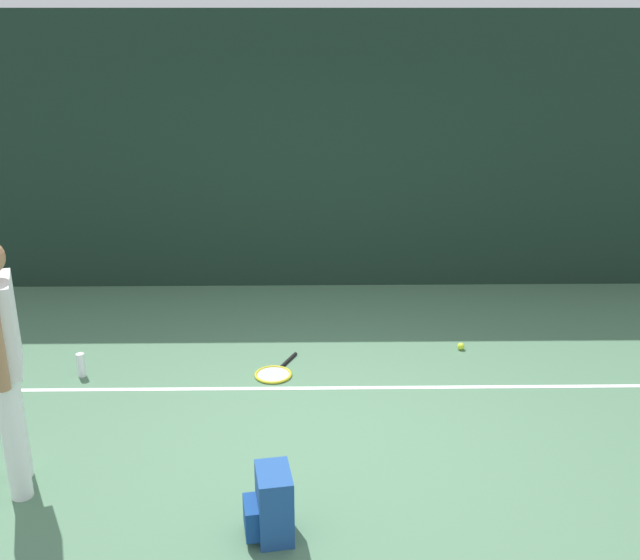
% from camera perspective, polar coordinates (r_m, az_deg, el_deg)
% --- Properties ---
extents(ground_plane, '(12.00, 12.00, 0.00)m').
position_cam_1_polar(ground_plane, '(5.80, 0.06, -10.70)').
color(ground_plane, '#4C7556').
extents(back_fence, '(10.00, 0.10, 2.98)m').
position_cam_1_polar(back_fence, '(8.11, -0.27, 9.61)').
color(back_fence, '#192D23').
rests_on(back_fence, ground).
extents(court_line, '(9.00, 0.05, 0.00)m').
position_cam_1_polar(court_line, '(6.24, -0.01, -8.29)').
color(court_line, white).
rests_on(court_line, ground).
extents(tennis_player, '(0.34, 0.51, 1.70)m').
position_cam_1_polar(tennis_player, '(5.01, -23.26, -5.20)').
color(tennis_player, white).
rests_on(tennis_player, ground).
extents(tennis_racket, '(0.43, 0.63, 0.03)m').
position_cam_1_polar(tennis_racket, '(6.47, -3.49, -7.15)').
color(tennis_racket, black).
rests_on(tennis_racket, ground).
extents(backpack, '(0.32, 0.33, 0.44)m').
position_cam_1_polar(backpack, '(4.59, -3.74, -16.87)').
color(backpack, '#1E478C').
rests_on(backpack, ground).
extents(tennis_ball_near_player, '(0.07, 0.07, 0.07)m').
position_cam_1_polar(tennis_ball_near_player, '(7.01, 10.76, -5.02)').
color(tennis_ball_near_player, '#CCE033').
rests_on(tennis_ball_near_player, ground).
extents(water_bottle, '(0.07, 0.07, 0.21)m').
position_cam_1_polar(water_bottle, '(6.71, -17.87, -6.22)').
color(water_bottle, white).
rests_on(water_bottle, ground).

